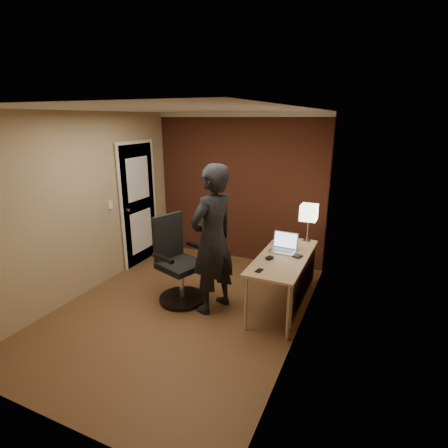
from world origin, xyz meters
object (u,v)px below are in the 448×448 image
Objects in this scene: laptop at (284,246)px; desk_lamp at (309,213)px; wallet at (298,256)px; office_chair at (178,265)px; desk at (289,266)px; person at (213,240)px; phone at (259,271)px; mouse at (269,258)px.

desk_lamp is at bearing 65.79° from laptop.
laptop reaches higher than wallet.
wallet is at bearing -35.98° from laptop.
desk is at bearing 14.68° from office_chair.
person is at bearing -2.50° from office_chair.
desk is 0.17m from wallet.
phone is 0.10× the size of office_chair.
phone reaches higher than desk.
mouse is 0.05× the size of person.
phone is (-0.30, -1.23, -0.41)m from desk_lamp.
office_chair reaches higher than phone.
laptop is at bearing 144.02° from wallet.
desk_lamp is 1.94m from office_chair.
laptop is (-0.12, 0.19, 0.19)m from desk.
person reaches higher than desk_lamp.
person is at bearing -142.18° from laptop.
desk is 0.86m from desk_lamp.
phone is at bearing -9.05° from office_chair.
desk_lamp is at bearing 84.87° from phone.
office_chair is at bearing -165.32° from desk.
desk_lamp is 0.75m from wallet.
phone is (-0.09, -0.76, -0.06)m from laptop.
wallet is 0.10× the size of office_chair.
laptop is at bearing 122.68° from desk.
office_chair is at bearing 179.46° from phone.
phone is at bearing -67.74° from mouse.
laptop is at bearing 23.55° from office_chair.
office_chair is (-1.52, -0.41, -0.23)m from wallet.
phone is at bearing -103.64° from desk_lamp.
laptop is 2.98× the size of phone.
laptop is at bearing 146.42° from person.
phone is 0.73m from person.
office_chair is at bearing -165.03° from wallet.
desk_lamp is at bearing 93.73° from mouse.
office_chair reaches higher than laptop.
desk_lamp is at bearing 34.36° from office_chair.
mouse is 0.09× the size of office_chair.
person is (-0.76, -0.59, 0.16)m from laptop.
mouse is at bearing 8.73° from office_chair.
laptop is 0.98m from person.
mouse is (-0.29, -0.85, -0.40)m from desk_lamp.
phone is 1.05× the size of wallet.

